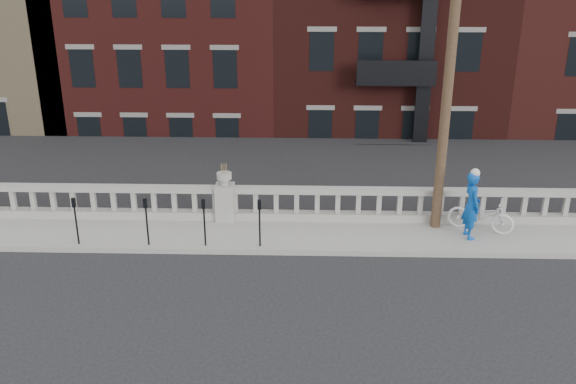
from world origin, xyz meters
The scene contains 12 objects.
ground centered at (0.00, 0.00, 0.00)m, with size 120.00×120.00×0.00m, color black.
sidewalk centered at (0.00, 3.00, 0.07)m, with size 32.00×2.20×0.15m, color gray.
balustrade centered at (0.00, 3.95, 0.64)m, with size 28.00×0.34×1.03m.
planter_pedestal centered at (0.00, 3.95, 0.83)m, with size 0.55×0.55×1.76m.
lower_level centered at (0.56, 23.04, 2.63)m, with size 80.00×44.00×20.80m.
utility_pole centered at (6.20, 3.60, 5.24)m, with size 1.60×0.28×10.00m.
parking_meter_a centered at (-3.86, 2.15, 1.00)m, with size 0.10×0.09×1.36m.
parking_meter_b centered at (-1.91, 2.15, 1.00)m, with size 0.10×0.09×1.36m.
parking_meter_c centered at (-0.34, 2.15, 1.00)m, with size 0.10×0.09×1.36m.
parking_meter_d centered at (1.16, 2.15, 1.00)m, with size 0.10×0.09×1.36m.
bicycle centered at (7.41, 3.34, 0.64)m, with size 0.65×1.87×0.98m, color silver.
cyclist centered at (7.00, 2.90, 1.12)m, with size 0.70×0.46×1.93m, color #0B49AB.
Camera 1 is at (2.37, -13.62, 7.98)m, focal length 40.00 mm.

